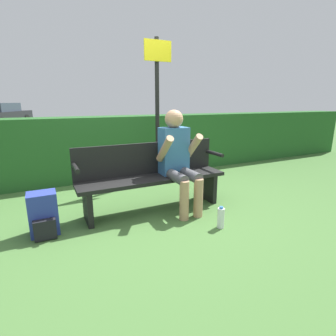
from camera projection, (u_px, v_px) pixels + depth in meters
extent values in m
plane|color=#426B33|center=(154.00, 210.00, 3.37)|extent=(40.00, 40.00, 0.00)
cube|color=#235623|center=(115.00, 146.00, 4.81)|extent=(12.00, 0.58, 1.09)
cube|color=black|center=(154.00, 179.00, 3.26)|extent=(1.87, 0.40, 0.05)
cube|color=black|center=(148.00, 158.00, 3.37)|extent=(1.87, 0.04, 0.40)
cube|color=black|center=(88.00, 206.00, 2.97)|extent=(0.06, 0.36, 0.39)
cube|color=black|center=(208.00, 186.00, 3.67)|extent=(0.06, 0.36, 0.39)
cylinder|color=black|center=(75.00, 168.00, 2.81)|extent=(0.05, 0.36, 0.05)
cylinder|color=black|center=(215.00, 153.00, 3.59)|extent=(0.05, 0.36, 0.05)
cube|color=#336699|center=(174.00, 151.00, 3.35)|extent=(0.35, 0.22, 0.60)
sphere|color=tan|center=(174.00, 119.00, 3.25)|extent=(0.23, 0.23, 0.23)
cylinder|color=#4C4C51|center=(175.00, 176.00, 3.17)|extent=(0.13, 0.45, 0.13)
cylinder|color=#4C4C51|center=(189.00, 174.00, 3.26)|extent=(0.13, 0.45, 0.13)
cylinder|color=tan|center=(184.00, 201.00, 3.04)|extent=(0.11, 0.11, 0.47)
cylinder|color=tan|center=(198.00, 198.00, 3.12)|extent=(0.11, 0.11, 0.47)
cylinder|color=tan|center=(165.00, 149.00, 3.12)|extent=(0.09, 0.36, 0.36)
cylinder|color=tan|center=(193.00, 147.00, 3.29)|extent=(0.09, 0.36, 0.36)
cube|color=#283893|center=(43.00, 213.00, 2.71)|extent=(0.28, 0.22, 0.45)
cube|color=black|center=(45.00, 230.00, 2.61)|extent=(0.21, 0.08, 0.20)
cylinder|color=white|center=(221.00, 218.00, 2.86)|extent=(0.08, 0.08, 0.23)
cylinder|color=#2D66B2|center=(221.00, 208.00, 2.83)|extent=(0.04, 0.04, 0.02)
cylinder|color=black|center=(157.00, 113.00, 4.39)|extent=(0.07, 0.07, 2.34)
cube|color=yellow|center=(158.00, 51.00, 4.12)|extent=(0.46, 0.02, 0.32)
cylinder|color=black|center=(26.00, 120.00, 15.36)|extent=(0.40, 0.63, 0.60)
cylinder|color=black|center=(1.00, 124.00, 12.78)|extent=(0.40, 0.63, 0.60)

